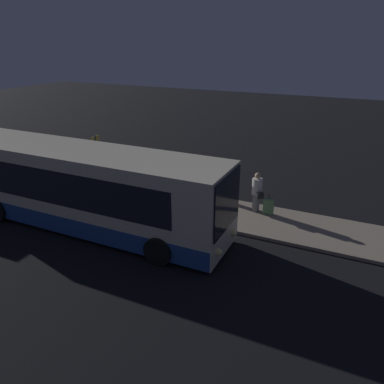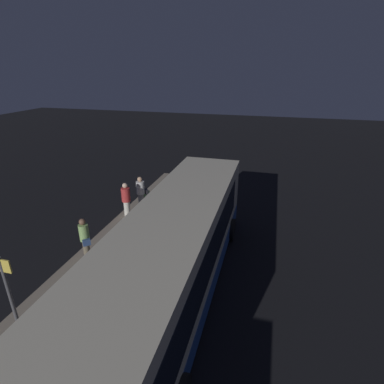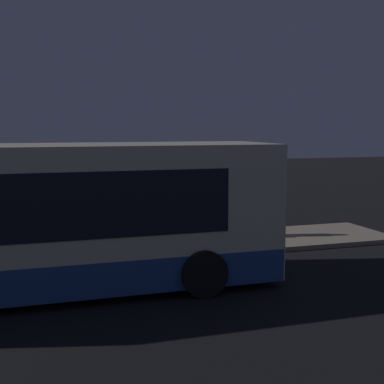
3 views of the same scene
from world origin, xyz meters
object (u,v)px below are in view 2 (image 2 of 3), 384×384
object	(u,v)px
passenger_waiting	(85,237)
passenger_with_bags	(141,191)
passenger_boarding	(126,198)
sign_post	(7,285)
suitcase	(147,197)
bus_lead	(174,256)

from	to	relation	value
passenger_waiting	passenger_with_bags	xyz separation A→B (m)	(4.83, -0.16, -0.01)
passenger_boarding	sign_post	world-z (taller)	sign_post
passenger_boarding	suitcase	world-z (taller)	passenger_boarding
passenger_waiting	sign_post	size ratio (longest dim) A/B	0.72
bus_lead	sign_post	size ratio (longest dim) A/B	4.99
passenger_waiting	sign_post	xyz separation A→B (m)	(-3.50, 0.02, 0.53)
bus_lead	suitcase	distance (m)	7.42
passenger_with_bags	sign_post	bearing A→B (deg)	-42.61
passenger_waiting	suitcase	size ratio (longest dim) A/B	1.87
passenger_boarding	passenger_with_bags	xyz separation A→B (m)	(1.14, -0.27, -0.04)
bus_lead	passenger_boarding	bearing A→B (deg)	41.29
bus_lead	sign_post	xyz separation A→B (m)	(-2.55, 3.97, 0.03)
passenger_waiting	suitcase	xyz separation A→B (m)	(5.38, -0.23, -0.58)
bus_lead	passenger_with_bags	bearing A→B (deg)	33.31
passenger_boarding	suitcase	xyz separation A→B (m)	(1.69, -0.34, -0.61)
passenger_boarding	passenger_waiting	size ratio (longest dim) A/B	1.04
passenger_with_bags	passenger_waiting	bearing A→B (deg)	-43.30
passenger_boarding	bus_lead	bearing A→B (deg)	-35.15
passenger_boarding	suitcase	distance (m)	1.83
suitcase	sign_post	xyz separation A→B (m)	(-8.88, 0.24, 1.11)
passenger_with_bags	suitcase	distance (m)	0.79
suitcase	passenger_with_bags	bearing A→B (deg)	172.81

